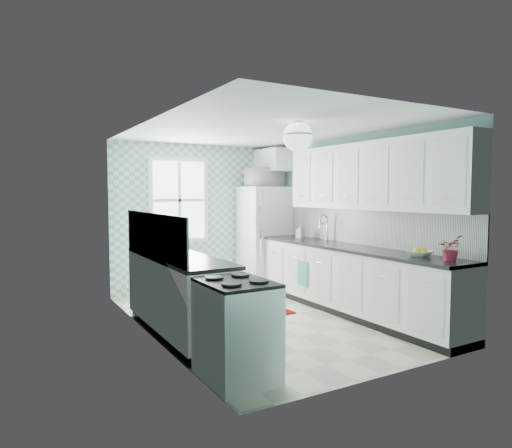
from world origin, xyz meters
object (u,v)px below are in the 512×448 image
sink (317,242)px  microwave (264,177)px  stove (236,328)px  fridge (264,237)px  fruit_bowl (420,254)px  potted_plant (450,248)px  ceiling_light (298,136)px

sink → microwave: (-0.09, 1.41, 1.02)m
stove → microwave: bearing=55.2°
fridge → sink: 1.41m
stove → fruit_bowl: 2.45m
fridge → sink: fridge is taller
potted_plant → microwave: 3.85m
stove → potted_plant: (2.40, -0.38, 0.62)m
fridge → potted_plant: 3.76m
fridge → fruit_bowl: bearing=-88.7°
fridge → sink: (0.09, -1.41, 0.04)m
fridge → microwave: (0.00, 0.00, 1.06)m
ceiling_light → fridge: size_ratio=0.20×
microwave → sink: bearing=90.5°
ceiling_light → sink: 2.19m
ceiling_light → sink: bearing=44.6°
fruit_bowl → stove: bearing=-179.5°
sink → ceiling_light: bearing=-134.4°
ceiling_light → stove: ceiling_light is taller
sink → fruit_bowl: size_ratio=1.89×
fruit_bowl → potted_plant: size_ratio=1.01×
stove → potted_plant: potted_plant is taller
fridge → microwave: 1.06m
sink → stove: bearing=-139.9°
fruit_bowl → potted_plant: (0.00, -0.40, 0.11)m
fridge → stove: size_ratio=2.03×
microwave → fridge: bearing=50.3°
fruit_bowl → microwave: microwave is taller
ceiling_light → fridge: ceiling_light is taller
potted_plant → microwave: size_ratio=0.47×
stove → sink: sink is taller
fruit_bowl → sink: bearing=89.9°
fridge → potted_plant: size_ratio=6.26×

